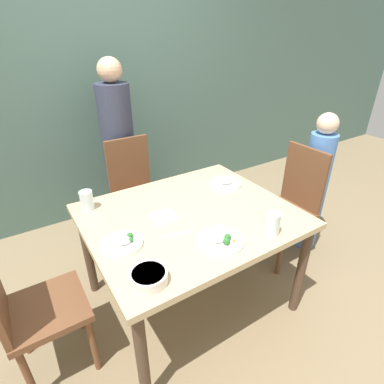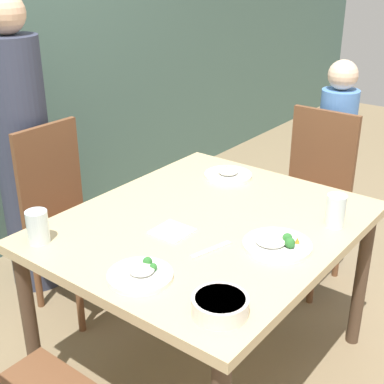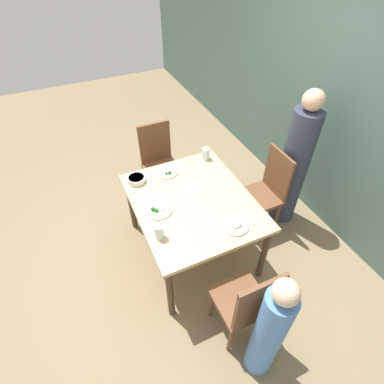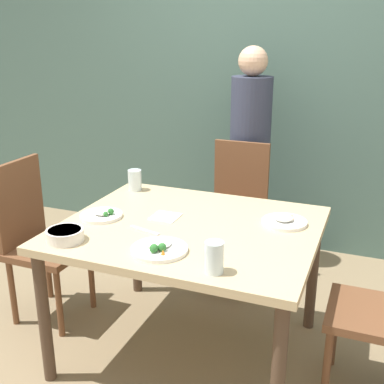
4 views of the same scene
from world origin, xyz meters
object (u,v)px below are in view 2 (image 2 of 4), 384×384
(chair_adult_spot, at_px, (67,214))
(glass_water_tall, at_px, (336,211))
(person_adult, at_px, (24,159))
(plate_rice_adult, at_px, (277,244))
(chair_child_spot, at_px, (310,194))
(person_child, at_px, (332,169))
(bowl_curry, at_px, (220,305))

(chair_adult_spot, xyz_separation_m, glass_water_tall, (0.29, -1.30, 0.29))
(person_adult, xyz_separation_m, plate_rice_adult, (0.00, -1.52, 0.01))
(chair_child_spot, height_order, glass_water_tall, chair_child_spot)
(person_child, relative_size, bowl_curry, 6.99)
(chair_child_spot, bearing_deg, person_child, 90.00)
(chair_child_spot, distance_m, person_adult, 1.56)
(person_child, height_order, plate_rice_adult, person_child)
(chair_child_spot, bearing_deg, glass_water_tall, -58.54)
(chair_child_spot, distance_m, plate_rice_adult, 1.07)
(person_adult, xyz_separation_m, bowl_curry, (-0.45, -1.58, 0.03))
(bowl_curry, height_order, plate_rice_adult, same)
(chair_adult_spot, height_order, chair_child_spot, same)
(person_child, xyz_separation_m, bowl_curry, (-1.71, -0.39, 0.19))
(person_adult, bearing_deg, person_child, -43.12)
(person_adult, bearing_deg, chair_adult_spot, -90.00)
(person_child, height_order, bowl_curry, person_child)
(chair_adult_spot, xyz_separation_m, person_adult, (0.00, 0.31, 0.23))
(person_child, bearing_deg, plate_rice_adult, -165.17)
(bowl_curry, distance_m, plate_rice_adult, 0.46)
(chair_child_spot, relative_size, person_adult, 0.61)
(bowl_curry, bearing_deg, chair_adult_spot, 70.32)
(person_child, relative_size, plate_rice_adult, 4.76)
(person_adult, height_order, bowl_curry, person_adult)
(chair_adult_spot, distance_m, glass_water_tall, 1.37)
(chair_adult_spot, xyz_separation_m, chair_child_spot, (0.99, -0.87, 0.00))
(bowl_curry, xyz_separation_m, plate_rice_adult, (0.45, 0.06, -0.02))
(chair_child_spot, relative_size, bowl_curry, 5.57)
(chair_child_spot, bearing_deg, chair_adult_spot, -131.35)
(person_child, distance_m, glass_water_tall, 1.08)
(chair_child_spot, height_order, plate_rice_adult, chair_child_spot)
(person_adult, distance_m, person_child, 1.74)
(chair_adult_spot, distance_m, chair_child_spot, 1.32)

